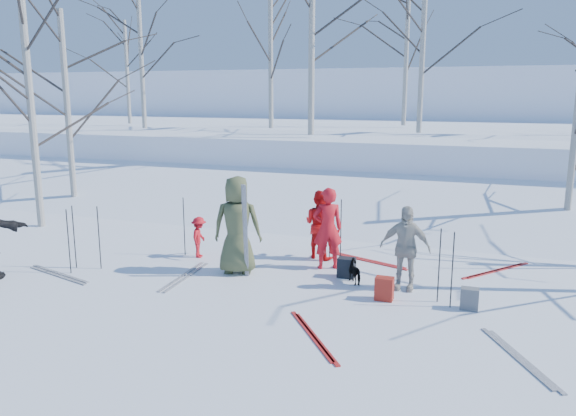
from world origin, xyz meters
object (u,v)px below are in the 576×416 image
at_px(dog, 356,272).
at_px(backpack_red, 384,289).
at_px(skier_redor_behind, 320,224).
at_px(backpack_grey, 470,299).
at_px(skier_cream_east, 405,248).
at_px(backpack_dark, 346,268).
at_px(skier_red_north, 328,228).
at_px(skier_red_seated, 199,237).
at_px(skier_olive_center, 237,225).

relative_size(dog, backpack_red, 1.25).
bearing_deg(backpack_red, dog, 132.81).
relative_size(skier_redor_behind, backpack_grey, 4.04).
bearing_deg(skier_cream_east, backpack_grey, -27.58).
height_order(skier_cream_east, backpack_dark, skier_cream_east).
relative_size(skier_red_north, skier_redor_behind, 1.12).
bearing_deg(backpack_dark, skier_cream_east, -14.00).
bearing_deg(skier_red_north, backpack_grey, 127.62).
xyz_separation_m(skier_red_north, skier_redor_behind, (-0.38, 0.68, -0.10)).
xyz_separation_m(skier_red_seated, backpack_grey, (5.85, -1.18, -0.27)).
height_order(skier_olive_center, backpack_grey, skier_olive_center).
xyz_separation_m(skier_redor_behind, skier_cream_east, (2.09, -1.42, 0.03)).
distance_m(skier_cream_east, dog, 1.09).
relative_size(skier_olive_center, backpack_dark, 5.03).
bearing_deg(backpack_grey, skier_redor_behind, 147.95).
height_order(skier_olive_center, backpack_red, skier_olive_center).
height_order(skier_red_north, backpack_dark, skier_red_north).
distance_m(skier_redor_behind, backpack_red, 2.87).
bearing_deg(skier_olive_center, backpack_grey, 159.25).
distance_m(skier_redor_behind, dog, 1.90).
bearing_deg(dog, skier_redor_behind, -89.27).
bearing_deg(skier_red_north, backpack_red, 108.70).
bearing_deg(skier_red_north, skier_redor_behind, -87.96).
relative_size(skier_redor_behind, dog, 2.92).
xyz_separation_m(skier_olive_center, skier_red_seated, (-1.28, 0.71, -0.54)).
xyz_separation_m(skier_red_north, skier_cream_east, (1.71, -0.74, -0.06)).
distance_m(skier_red_north, backpack_dark, 0.96).
bearing_deg(skier_olive_center, skier_red_north, -165.58).
bearing_deg(backpack_red, skier_redor_behind, 131.15).
height_order(skier_olive_center, dog, skier_olive_center).
bearing_deg(dog, skier_cream_east, 138.21).
distance_m(dog, backpack_dark, 0.37).
bearing_deg(skier_red_seated, skier_red_north, -98.71).
height_order(skier_red_seated, backpack_red, skier_red_seated).
distance_m(skier_olive_center, backpack_red, 3.26).
bearing_deg(skier_olive_center, skier_red_seated, -43.94).
height_order(backpack_grey, backpack_dark, backpack_dark).
xyz_separation_m(skier_red_north, backpack_dark, (0.53, -0.45, -0.66)).
xyz_separation_m(skier_redor_behind, backpack_red, (1.86, -2.12, -0.56)).
distance_m(skier_red_seated, backpack_dark, 3.47).
height_order(skier_redor_behind, skier_red_seated, skier_redor_behind).
relative_size(skier_cream_east, backpack_dark, 4.01).
distance_m(dog, backpack_grey, 2.24).
bearing_deg(skier_cream_east, skier_redor_behind, 146.32).
distance_m(skier_red_north, skier_red_seated, 2.96).
xyz_separation_m(skier_olive_center, skier_red_north, (1.64, 0.92, -0.14)).
relative_size(skier_olive_center, backpack_grey, 5.29).
xyz_separation_m(skier_olive_center, skier_redor_behind, (1.26, 1.60, -0.24)).
xyz_separation_m(skier_redor_behind, skier_red_seated, (-2.55, -0.89, -0.31)).
bearing_deg(dog, backpack_grey, 122.69).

